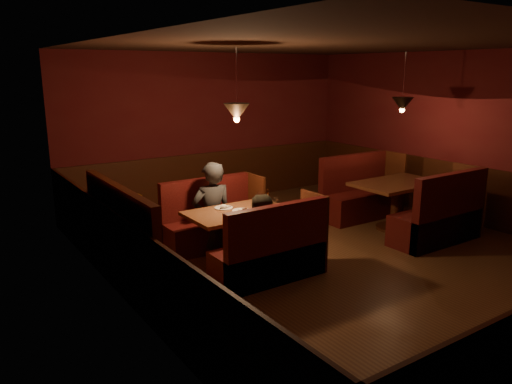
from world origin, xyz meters
TOP-DOWN VIEW (x-y plane):
  - room at (-0.28, 0.04)m, footprint 6.02×7.02m
  - main_table at (-1.28, 0.44)m, footprint 1.36×0.83m
  - main_bench_far at (-1.26, 1.22)m, footprint 1.50×0.53m
  - main_bench_near at (-1.26, -0.33)m, footprint 1.50×0.53m
  - second_table at (1.64, 0.23)m, footprint 1.42×0.91m
  - second_bench_far at (1.67, 1.08)m, footprint 1.57×0.59m
  - second_bench_near at (1.67, -0.61)m, footprint 1.57×0.59m
  - diner_a at (-1.38, 1.00)m, footprint 0.65×0.47m
  - diner_b at (-1.23, -0.10)m, footprint 0.71×0.56m

SIDE VIEW (x-z plane):
  - main_bench_far at x=-1.26m, z-range -0.19..0.83m
  - main_bench_near at x=-1.26m, z-range -0.19..0.83m
  - second_bench_far at x=1.67m, z-range -0.20..0.92m
  - second_bench_near at x=1.67m, z-range -0.20..0.92m
  - main_table at x=-1.28m, z-range 0.09..1.04m
  - second_table at x=1.64m, z-range 0.19..0.99m
  - diner_b at x=-1.23m, z-range 0.00..1.41m
  - diner_a at x=-1.38m, z-range 0.00..1.68m
  - room at x=-0.28m, z-range -0.41..2.51m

